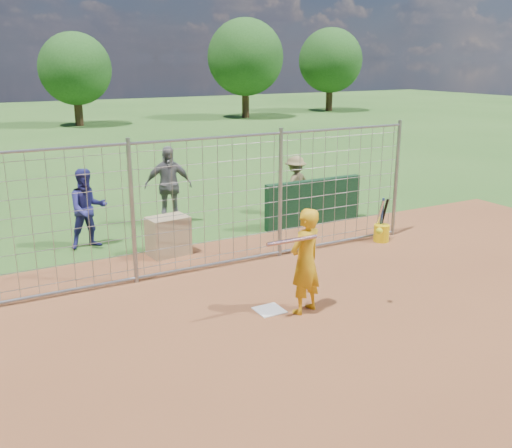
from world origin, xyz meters
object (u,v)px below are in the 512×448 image
batter (305,261)px  bystander_b (168,186)px  bystander_a (88,209)px  bystander_c (295,185)px  bucket_with_bats (381,231)px  equipment_bin (168,236)px

batter → bystander_b: bearing=-105.7°
bystander_b → bystander_a: bearing=-144.8°
bystander_c → bystander_a: bearing=-13.3°
bystander_c → bucket_with_bats: 3.01m
batter → equipment_bin: (-0.93, 3.64, -0.45)m
bystander_b → equipment_bin: size_ratio=2.40×
batter → bucket_with_bats: size_ratio=1.74×
batter → bucket_with_bats: batter is taller
bystander_c → bucket_with_bats: size_ratio=1.53×
bystander_c → bucket_with_bats: bystander_c is taller
bystander_b → equipment_bin: 2.30m
bystander_a → bucket_with_bats: 6.33m
bystander_b → bucket_with_bats: bearing=-30.6°
bystander_a → bystander_c: bystander_a is taller
bystander_a → equipment_bin: size_ratio=2.12×
bystander_c → equipment_bin: bystander_c is taller
bystander_b → bucket_with_bats: size_ratio=1.97×
bystander_a → bystander_c: bearing=0.1°
batter → bystander_b: size_ratio=0.89×
bucket_with_bats → equipment_bin: bearing=162.4°
batter → bystander_c: (3.10, 5.19, -0.10)m
bystander_a → bystander_b: bearing=18.8°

